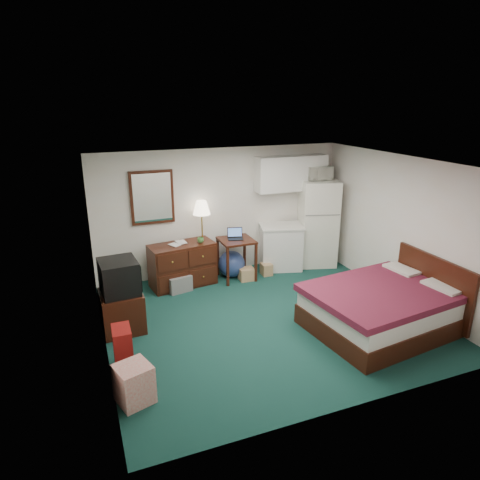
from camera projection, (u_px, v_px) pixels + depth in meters
name	position (u px, v px, depth m)	size (l,w,h in m)	color
floor	(267.00, 319.00, 6.92)	(5.00, 4.50, 0.01)	black
ceiling	(271.00, 164.00, 6.13)	(5.00, 4.50, 0.01)	silver
walls	(269.00, 246.00, 6.53)	(5.01, 4.51, 2.50)	silver
mirror	(152.00, 197.00, 7.90)	(0.80, 0.06, 1.00)	white
upper_cabinets	(291.00, 173.00, 8.64)	(1.50, 0.35, 0.70)	silver
headboard	(432.00, 286.00, 6.79)	(0.06, 1.56, 1.00)	black
dresser	(182.00, 265.00, 8.06)	(1.20, 0.55, 0.82)	black
floor_lamp	(202.00, 240.00, 8.33)	(0.34, 0.34, 1.55)	gold
desk	(236.00, 259.00, 8.36)	(0.64, 0.64, 0.81)	black
exercise_ball	(232.00, 264.00, 8.48)	(0.53, 0.53, 0.53)	navy
kitchen_counter	(281.00, 247.00, 8.88)	(0.82, 0.62, 0.90)	silver
fridge	(317.00, 223.00, 8.99)	(0.74, 0.74, 1.81)	white
bed	(381.00, 309.00, 6.53)	(2.06, 1.61, 0.66)	#42091C
tv_stand	(122.00, 311.00, 6.53)	(0.61, 0.67, 0.61)	black
suitcase	(123.00, 349.00, 5.55)	(0.23, 0.37, 0.60)	maroon
retail_box	(134.00, 384.00, 4.97)	(0.38, 0.38, 0.48)	silver
file_bin	(179.00, 283.00, 7.89)	(0.43, 0.32, 0.30)	slate
cardboard_box_a	(246.00, 274.00, 8.36)	(0.29, 0.24, 0.24)	#AA7B4A
cardboard_box_b	(266.00, 269.00, 8.61)	(0.20, 0.24, 0.24)	#AA7B4A
laptop	(235.00, 234.00, 8.22)	(0.29, 0.24, 0.20)	black
crt_tv	(119.00, 277.00, 6.36)	(0.55, 0.60, 0.51)	black
microwave	(318.00, 171.00, 8.70)	(0.51, 0.28, 0.34)	white
book_a	(171.00, 241.00, 7.77)	(0.15, 0.02, 0.21)	#AA7B4A
book_b	(176.00, 237.00, 7.92)	(0.18, 0.02, 0.24)	#AA7B4A
mug	(201.00, 239.00, 7.99)	(0.12, 0.10, 0.12)	#47833D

